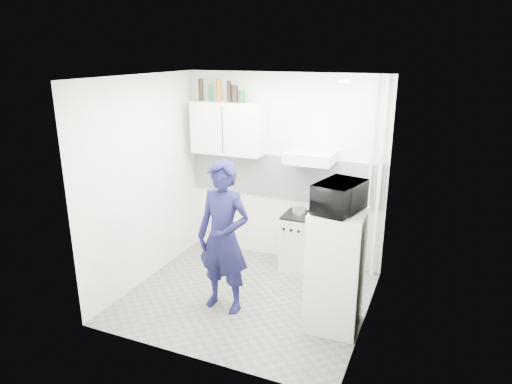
% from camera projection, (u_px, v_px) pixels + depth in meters
% --- Properties ---
extents(floor, '(2.80, 2.80, 0.00)m').
position_uv_depth(floor, '(247.00, 297.00, 5.54)').
color(floor, '#535351').
rests_on(floor, ground).
extents(ceiling, '(2.80, 2.80, 0.00)m').
position_uv_depth(ceiling, '(245.00, 77.00, 4.77)').
color(ceiling, white).
rests_on(ceiling, wall_back).
extents(wall_back, '(2.80, 0.00, 2.80)m').
position_uv_depth(wall_back, '(284.00, 170.00, 6.25)').
color(wall_back, white).
rests_on(wall_back, floor).
extents(wall_left, '(0.00, 2.60, 2.60)m').
position_uv_depth(wall_left, '(144.00, 182.00, 5.68)').
color(wall_left, white).
rests_on(wall_left, floor).
extents(wall_right, '(0.00, 2.60, 2.60)m').
position_uv_depth(wall_right, '(372.00, 212.00, 4.63)').
color(wall_right, white).
rests_on(wall_right, floor).
extents(person, '(0.66, 0.46, 1.75)m').
position_uv_depth(person, '(224.00, 238.00, 5.07)').
color(person, '#121239').
rests_on(person, floor).
extents(stove, '(0.47, 0.47, 0.75)m').
position_uv_depth(stove, '(300.00, 242.00, 6.18)').
color(stove, beige).
rests_on(stove, floor).
extents(fridge, '(0.56, 0.56, 1.32)m').
position_uv_depth(fridge, '(335.00, 270.00, 4.78)').
color(fridge, white).
rests_on(fridge, floor).
extents(stove_top, '(0.45, 0.45, 0.03)m').
position_uv_depth(stove_top, '(301.00, 216.00, 6.06)').
color(stove_top, black).
rests_on(stove_top, stove).
extents(saucepan, '(0.18, 0.18, 0.10)m').
position_uv_depth(saucepan, '(299.00, 212.00, 6.01)').
color(saucepan, silver).
rests_on(saucepan, stove_top).
extents(microwave, '(0.63, 0.49, 0.31)m').
position_uv_depth(microwave, '(340.00, 197.00, 4.54)').
color(microwave, black).
rests_on(microwave, fridge).
extents(bottle_a, '(0.07, 0.07, 0.30)m').
position_uv_depth(bottle_a, '(201.00, 90.00, 6.22)').
color(bottle_a, black).
rests_on(bottle_a, upper_cabinet).
extents(bottle_b, '(0.06, 0.06, 0.23)m').
position_uv_depth(bottle_b, '(211.00, 93.00, 6.17)').
color(bottle_b, '#144C1E').
rests_on(bottle_b, upper_cabinet).
extents(bottle_c, '(0.07, 0.07, 0.30)m').
position_uv_depth(bottle_c, '(219.00, 90.00, 6.11)').
color(bottle_c, brown).
rests_on(bottle_c, upper_cabinet).
extents(bottle_d, '(0.06, 0.06, 0.28)m').
position_uv_depth(bottle_d, '(229.00, 91.00, 6.06)').
color(bottle_d, black).
rests_on(bottle_d, upper_cabinet).
extents(canister_a, '(0.09, 0.09, 0.23)m').
position_uv_depth(canister_a, '(235.00, 94.00, 6.04)').
color(canister_a, black).
rests_on(canister_a, upper_cabinet).
extents(canister_b, '(0.08, 0.08, 0.16)m').
position_uv_depth(canister_b, '(242.00, 97.00, 6.01)').
color(canister_b, '#144C1E').
rests_on(canister_b, upper_cabinet).
extents(upper_cabinet, '(1.00, 0.35, 0.70)m').
position_uv_depth(upper_cabinet, '(228.00, 128.00, 6.21)').
color(upper_cabinet, white).
rests_on(upper_cabinet, wall_back).
extents(range_hood, '(0.60, 0.50, 0.14)m').
position_uv_depth(range_hood, '(311.00, 157.00, 5.78)').
color(range_hood, beige).
rests_on(range_hood, wall_back).
extents(backsplash, '(2.74, 0.03, 0.60)m').
position_uv_depth(backsplash, '(283.00, 177.00, 6.27)').
color(backsplash, white).
rests_on(backsplash, wall_back).
extents(pipe_a, '(0.05, 0.05, 2.60)m').
position_uv_depth(pipe_a, '(379.00, 181.00, 5.69)').
color(pipe_a, beige).
rests_on(pipe_a, floor).
extents(pipe_b, '(0.04, 0.04, 2.60)m').
position_uv_depth(pipe_b, '(370.00, 180.00, 5.74)').
color(pipe_b, beige).
rests_on(pipe_b, floor).
extents(ceiling_spot_fixture, '(0.10, 0.10, 0.02)m').
position_uv_depth(ceiling_spot_fixture, '(344.00, 81.00, 4.58)').
color(ceiling_spot_fixture, white).
rests_on(ceiling_spot_fixture, ceiling).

